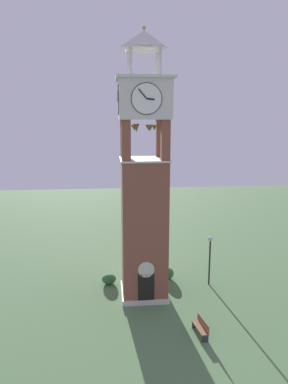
# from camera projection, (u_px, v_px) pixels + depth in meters

# --- Properties ---
(ground) EXTENTS (80.00, 80.00, 0.00)m
(ground) POSITION_uv_depth(u_px,v_px,m) (144.00, 294.00, 26.24)
(ground) COLOR #517547
(clock_tower) EXTENTS (3.64, 3.64, 18.08)m
(clock_tower) POSITION_uv_depth(u_px,v_px,m) (144.00, 193.00, 24.72)
(clock_tower) COLOR brown
(clock_tower) RESTS_ON ground
(park_bench) EXTENTS (0.69, 1.65, 0.95)m
(park_bench) POSITION_uv_depth(u_px,v_px,m) (201.00, 327.00, 21.29)
(park_bench) COLOR brown
(park_bench) RESTS_ON ground
(lamp_post) EXTENTS (0.36, 0.36, 3.83)m
(lamp_post) POSITION_uv_depth(u_px,v_px,m) (210.00, 251.00, 27.27)
(lamp_post) COLOR black
(lamp_post) RESTS_ON ground
(trash_bin) EXTENTS (0.52, 0.52, 0.80)m
(trash_bin) POSITION_uv_depth(u_px,v_px,m) (164.00, 271.00, 29.25)
(trash_bin) COLOR #38513D
(trash_bin) RESTS_ON ground
(shrub_near_entry) EXTENTS (1.06, 1.06, 0.90)m
(shrub_near_entry) POSITION_uv_depth(u_px,v_px,m) (167.00, 273.00, 28.70)
(shrub_near_entry) COLOR #336638
(shrub_near_entry) RESTS_ON ground
(shrub_left_of_tower) EXTENTS (1.09, 1.09, 0.74)m
(shrub_left_of_tower) POSITION_uv_depth(u_px,v_px,m) (109.00, 279.00, 27.88)
(shrub_left_of_tower) COLOR #336638
(shrub_left_of_tower) RESTS_ON ground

